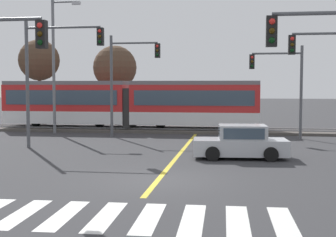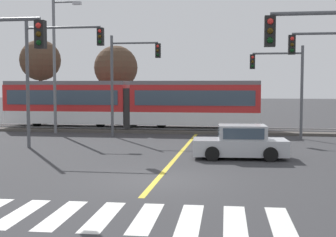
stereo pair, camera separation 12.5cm
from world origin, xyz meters
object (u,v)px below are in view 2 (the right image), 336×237
Objects in this scene: bare_tree_west at (116,68)px; traffic_light_far_left at (127,71)px; sedan_crossing at (240,143)px; bare_tree_far_west at (40,61)px; light_rail_tram at (130,102)px; traffic_light_far_right at (284,78)px; traffic_light_mid_left at (52,63)px; street_lamp_west at (57,59)px.

traffic_light_far_left is at bearing -70.64° from bare_tree_west.
bare_tree_far_west reaches higher than sedan_crossing.
bare_tree_west reaches higher than traffic_light_far_left.
traffic_light_far_right reaches higher than light_rail_tram.
bare_tree_west is (-12.90, 8.57, 1.01)m from traffic_light_far_right.
bare_tree_far_west is at bearing 115.70° from traffic_light_mid_left.
street_lamp_west is 7.88m from bare_tree_west.
traffic_light_far_right is 0.87× the size of bare_tree_west.
traffic_light_far_left is 9.76m from traffic_light_far_right.
light_rail_tram is at bearing 29.77° from street_lamp_west.
traffic_light_far_left is 0.89× the size of bare_tree_far_west.
traffic_light_far_right reaches higher than sedan_crossing.
light_rail_tram is at bearing -64.28° from bare_tree_west.
traffic_light_far_right is (2.63, 8.31, 3.05)m from sedan_crossing.
bare_tree_far_west is at bearing 148.21° from light_rail_tram.
bare_tree_far_west is at bearing 135.99° from traffic_light_far_left.
traffic_light_far_left is at bearing -177.55° from traffic_light_far_right.
traffic_light_mid_left is 1.02× the size of bare_tree_west.
traffic_light_far_left is 5.55m from street_lamp_west.
traffic_light_far_left is 14.22m from bare_tree_far_west.
traffic_light_far_right is at bearing 2.45° from traffic_light_far_left.
sedan_crossing is at bearing -36.88° from street_lamp_west.
light_rail_tram reaches higher than sedan_crossing.
light_rail_tram is at bearing 123.50° from sedan_crossing.
light_rail_tram is at bearing 100.70° from traffic_light_far_left.
street_lamp_west is at bearing 143.12° from sedan_crossing.
bare_tree_far_west reaches higher than traffic_light_mid_left.
bare_tree_west is at bearing 92.02° from traffic_light_mid_left.
traffic_light_mid_left is 0.93× the size of bare_tree_far_west.
bare_tree_far_west is (-4.91, 8.44, 0.33)m from street_lamp_west.
light_rail_tram is 4.60m from traffic_light_far_left.
traffic_light_far_left reaches higher than traffic_light_far_right.
sedan_crossing is at bearing -56.50° from light_rail_tram.
traffic_light_far_left is at bearing -44.01° from bare_tree_far_west.
light_rail_tram is at bearing 79.21° from traffic_light_mid_left.
traffic_light_far_right is at bearing -33.59° from bare_tree_west.
traffic_light_mid_left is 1.18× the size of traffic_light_far_right.
street_lamp_west reaches higher than traffic_light_mid_left.
traffic_light_far_left is 9.54m from bare_tree_west.
traffic_light_mid_left reaches higher than light_rail_tram.
bare_tree_west is at bearing 115.72° from light_rail_tram.
traffic_light_mid_left is at bearing -100.79° from light_rail_tram.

